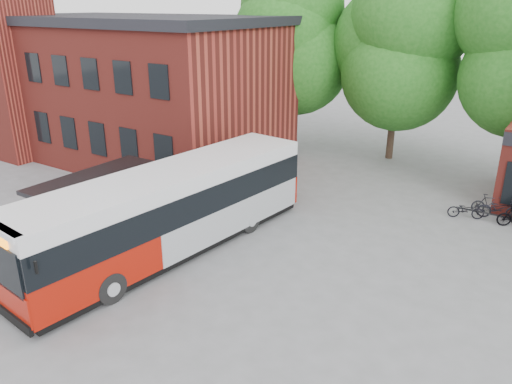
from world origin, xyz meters
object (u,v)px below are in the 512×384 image
Objects in this scene: city_bus at (171,212)px; bicycle_2 at (499,208)px; bicycle_0 at (466,210)px; bus_shelter at (102,210)px; bicycle_1 at (489,204)px.

bicycle_2 is (10.14, 10.52, -1.18)m from city_bus.
bus_shelter is at bearing 112.35° from bicycle_0.
bicycle_0 is (8.89, 9.71, -1.25)m from city_bus.
bicycle_0 is 0.85× the size of bicycle_2.
bicycle_1 is 0.85× the size of bicycle_2.
bicycle_0 is 1.00× the size of bicycle_1.
bus_shelter is 4.46× the size of bicycle_0.
bus_shelter is 4.45× the size of bicycle_1.
bicycle_2 reaches higher than bicycle_0.
bicycle_0 is at bearing 53.43° from city_bus.
bicycle_1 is (9.67, 10.89, -1.19)m from city_bus.
bus_shelter reaches higher than bicycle_1.
bicycle_1 is (12.43, 11.94, -0.98)m from bus_shelter.
bus_shelter is 3.79× the size of bicycle_2.
bicycle_2 is (1.24, 0.81, 0.07)m from bicycle_0.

